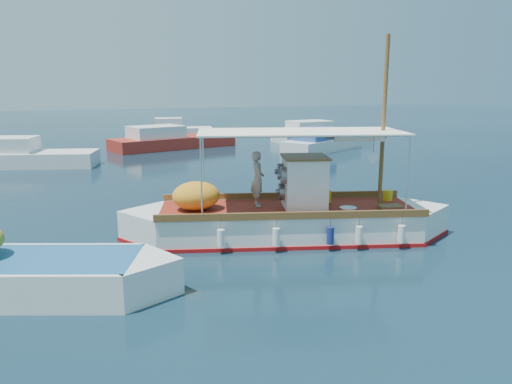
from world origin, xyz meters
name	(u,v)px	position (x,y,z in m)	size (l,w,h in m)	color
ground	(294,239)	(0.00, 0.00, 0.00)	(160.00, 160.00, 0.00)	black
fishing_caique	(285,220)	(-0.14, 0.30, 0.52)	(9.35, 4.45, 5.92)	white
dinghy	(9,277)	(-7.27, -1.41, 0.37)	(6.84, 3.71, 1.78)	white
bg_boat_nw	(25,158)	(-8.27, 16.85, 0.49)	(7.36, 4.14, 1.80)	silver
bg_boat_n	(170,141)	(0.53, 21.94, 0.49)	(9.03, 5.15, 1.80)	#A6251B
bg_boat_ne	(321,144)	(9.77, 17.11, 0.49)	(6.83, 5.14, 1.80)	silver
bg_boat_e	(319,135)	(12.42, 22.49, 0.49)	(8.09, 3.45, 1.80)	silver
bg_boat_far_n	(177,131)	(2.49, 29.28, 0.49)	(5.80, 2.88, 1.80)	silver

